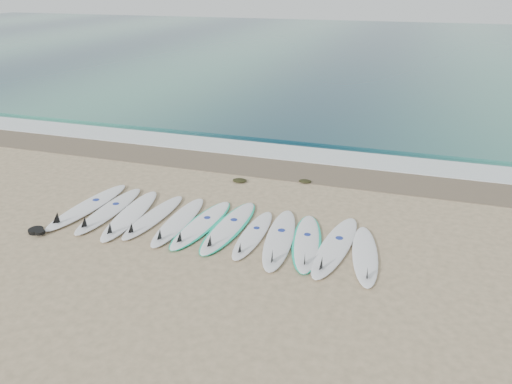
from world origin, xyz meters
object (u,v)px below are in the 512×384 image
(surfboard_6, at_px, (228,227))
(surfboard_0, at_px, (86,207))
(surfboard_11, at_px, (365,256))
(leash_coil, at_px, (37,231))

(surfboard_6, bearing_deg, surfboard_0, -176.29)
(surfboard_0, height_order, surfboard_11, surfboard_0)
(leash_coil, bearing_deg, surfboard_11, 9.36)
(surfboard_0, xyz_separation_m, leash_coil, (-0.29, -1.37, -0.01))
(surfboard_6, height_order, surfboard_11, surfboard_6)
(surfboard_0, xyz_separation_m, surfboard_6, (3.61, 0.09, -0.01))
(surfboard_6, distance_m, leash_coil, 4.16)
(surfboard_11, distance_m, leash_coil, 7.00)
(surfboard_0, relative_size, surfboard_6, 1.05)
(surfboard_6, bearing_deg, leash_coil, -157.21)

